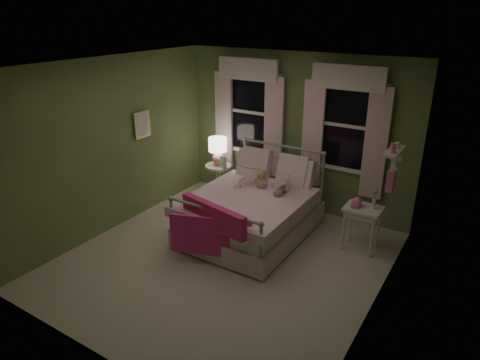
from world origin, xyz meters
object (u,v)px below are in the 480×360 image
Objects in this scene: table_lamp at (218,149)px; nightstand_right at (363,214)px; bed at (252,211)px; child_right at (283,171)px; nightstand_left at (218,177)px; child_left at (251,162)px; teddy_bear at (261,180)px.

nightstand_right is at bearing -7.18° from table_lamp.
bed is 4.21× the size of table_lamp.
child_right is 1.57m from nightstand_left.
child_right is (0.56, 0.00, -0.04)m from child_left.
teddy_bear is 1.27m from table_lamp.
teddy_bear is 0.50× the size of nightstand_right.
bed is at bearing 44.38° from child_right.
nightstand_left is (-1.16, 0.51, -0.37)m from teddy_bear.
child_left is at bearing -21.72° from nightstand_left.
child_right is (0.28, 0.42, 0.56)m from bed.
child_left is 1.09× the size of child_right.
child_left is 0.37m from teddy_bear.
child_left is at bearing -179.64° from nightstand_right.
child_left is 0.56m from child_right.
bed is 3.13× the size of nightstand_left.
table_lamp reaches higher than nightstand_right.
nightstand_left is (-1.16, 0.77, 0.03)m from bed.
child_left is 1.71× the size of table_lamp.
child_right is at bearing -13.66° from table_lamp.
table_lamp is at bearing 146.33° from bed.
bed is 1.39m from nightstand_left.
table_lamp is (-1.16, 0.51, 0.16)m from teddy_bear.
child_right is at bearing -173.02° from child_left.
table_lamp is (-1.44, 0.35, 0.01)m from child_right.
bed is 3.18× the size of nightstand_right.
teddy_bear is 1.32m from nightstand_left.
bed is 2.70× the size of child_right.
child_right is at bearing -13.66° from nightstand_left.
nightstand_right is at bearing -172.67° from child_left.
nightstand_left is 0.54m from table_lamp.
nightstand_left is at bearing -25.69° from child_right.
child_right is 1.48m from table_lamp.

